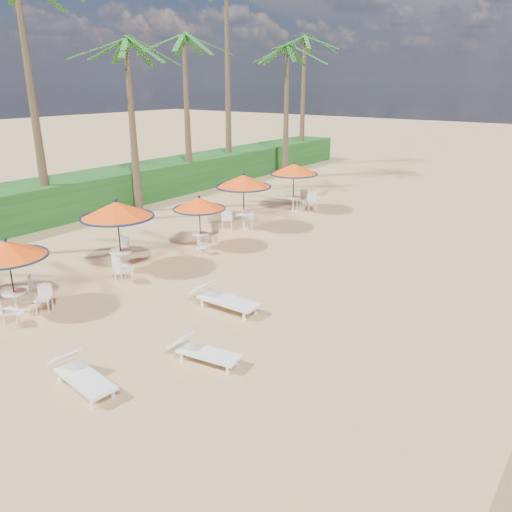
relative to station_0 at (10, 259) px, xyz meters
The scene contains 14 objects.
ground 5.14m from the station_0, ahead, with size 160.00×160.00×0.00m, color tan.
scrub_hedge 14.36m from the station_0, 127.11° to the left, with size 3.00×40.00×1.80m, color #194716.
station_0 is the anchor object (origin of this frame).
station_1 3.94m from the station_0, 93.69° to the left, with size 2.50×2.50×2.60m.
station_2 7.45m from the station_0, 88.06° to the left, with size 2.06×2.06×2.15m.
station_3 10.60m from the station_0, 90.64° to the left, with size 2.45×2.45×2.56m.
station_4 14.78m from the station_0, 90.22° to the left, with size 2.42×2.42×2.52m.
lounger_near 4.91m from the station_0, 13.90° to the right, with size 1.99×0.81×0.69m.
lounger_mid 6.27m from the station_0, 11.39° to the left, with size 1.85×0.85×0.64m.
lounger_far 5.98m from the station_0, 39.40° to the left, with size 2.19×0.74×0.78m.
palm_3 13.22m from the station_0, 122.71° to the left, with size 5.00×5.00×8.15m.
palm_4 17.85m from the station_0, 116.76° to the left, with size 5.00×5.00×8.69m.
palm_6 24.14m from the station_0, 104.49° to the left, with size 5.00×5.00×8.42m.
palm_7 29.92m from the station_0, 105.70° to the left, with size 5.00×5.00×9.45m.
Camera 1 is at (8.36, -6.76, 6.30)m, focal length 35.00 mm.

